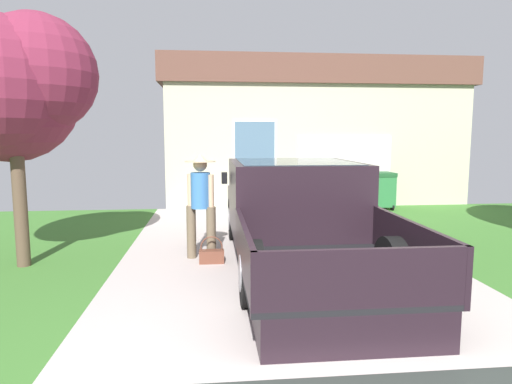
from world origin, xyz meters
The scene contains 6 objects.
pickup_truck centered at (0.23, 3.51, 0.73)m, with size 2.19×5.49×1.61m.
person_with_hat centered at (-1.29, 3.80, 0.98)m, with size 0.49×0.49×1.73m.
handbag centered at (-1.12, 3.53, 0.13)m, with size 0.40×0.18×0.43m.
house_with_garage centered at (2.03, 11.89, 2.15)m, with size 9.13×6.15×4.25m.
front_yard_tree centered at (-4.14, 3.84, 2.78)m, with size 2.47×2.40×3.89m.
wheeled_trash_bin centered at (3.56, 8.39, 0.55)m, with size 0.60×0.72×1.02m.
Camera 1 is at (-1.12, -3.49, 2.03)m, focal length 31.52 mm.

